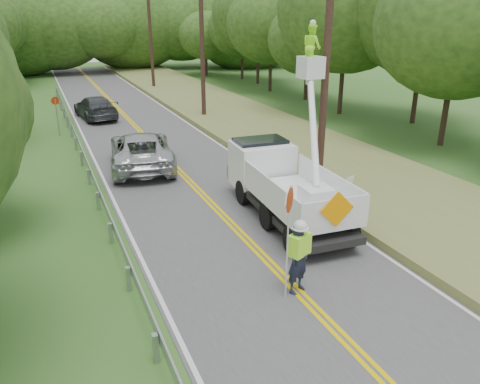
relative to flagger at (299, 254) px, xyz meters
name	(u,v)px	position (x,y,z in m)	size (l,w,h in m)	color
ground	(344,340)	(0.01, -2.15, -1.13)	(140.00, 140.00, 0.00)	#2F6320
road	(175,167)	(0.01, 11.85, -1.12)	(7.20, 96.00, 0.03)	#48484A
guardrail	(85,160)	(-4.01, 12.76, -0.58)	(0.18, 48.00, 0.77)	#959A9E
utility_poles	(244,47)	(5.01, 14.87, 4.14)	(1.60, 43.30, 10.00)	black
tall_grass_verge	(302,148)	(7.11, 11.85, -0.98)	(7.00, 96.00, 0.30)	olive
treeline_right	(334,20)	(15.68, 22.30, 5.36)	(12.84, 52.53, 12.19)	#332319
treeline_horizon	(85,26)	(0.97, 54.03, 4.37)	(58.29, 15.50, 12.35)	#204016
flagger	(299,254)	(0.00, 0.00, 0.00)	(1.12, 0.77, 3.13)	#191E33
bucket_truck	(280,170)	(2.26, 5.32, 0.39)	(4.02, 6.83, 6.59)	black
suv_silver	(141,150)	(-1.44, 12.42, -0.27)	(2.80, 6.07, 1.69)	#B5BABE
suv_darkgrey	(95,107)	(-2.01, 24.88, -0.34)	(2.16, 5.31, 1.54)	#3D4146
stop_sign_permanent	(56,110)	(-4.72, 20.64, 0.43)	(0.48, 0.21, 2.37)	#959A9E
yard_sign	(350,182)	(5.59, 5.46, -0.60)	(0.49, 0.20, 0.74)	white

